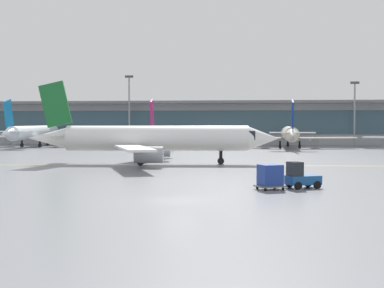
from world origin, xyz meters
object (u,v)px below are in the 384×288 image
gate_airplane_1 (33,133)px  baggage_tug (301,177)px  gate_airplane_2 (159,134)px  gate_airplane_3 (290,134)px  apron_light_mast_2 (355,111)px  taxiing_regional_jet (154,139)px  apron_light_mast_1 (129,107)px  cargo_dolly_lead (270,176)px

gate_airplane_1 → baggage_tug: gate_airplane_1 is taller
gate_airplane_1 → gate_airplane_2: gate_airplane_1 is taller
gate_airplane_1 → gate_airplane_3: bearing=-88.1°
gate_airplane_3 → apron_light_mast_2: bearing=-53.2°
gate_airplane_2 → taxiing_regional_jet: size_ratio=0.89×
gate_airplane_2 → apron_light_mast_1: size_ratio=1.82×
cargo_dolly_lead → apron_light_mast_2: 81.22m
gate_airplane_3 → cargo_dolly_lead: (-4.14, -68.68, -1.64)m
baggage_tug → gate_airplane_2: bearing=83.1°
gate_airplane_1 → taxiing_regional_jet: bearing=-141.4°
taxiing_regional_jet → gate_airplane_2: bearing=94.6°
gate_airplane_3 → taxiing_regional_jet: 47.40m
apron_light_mast_1 → gate_airplane_2: bearing=-56.5°
cargo_dolly_lead → apron_light_mast_1: bearing=83.9°
gate_airplane_3 → apron_light_mast_1: apron_light_mast_1 is taller
taxiing_regional_jet → apron_light_mast_1: 57.33m
gate_airplane_2 → apron_light_mast_2: size_ratio=2.06×
gate_airplane_1 → apron_light_mast_1: 21.37m
cargo_dolly_lead → taxiing_regional_jet: bearing=92.5°
gate_airplane_1 → apron_light_mast_2: bearing=-79.2°
gate_airplane_1 → gate_airplane_2: (26.08, -1.98, -0.05)m
taxiing_regional_jet → cargo_dolly_lead: 28.52m
cargo_dolly_lead → apron_light_mast_1: (-29.93, 79.63, 7.18)m
gate_airplane_2 → taxiing_regional_jet: taxiing_regional_jet is taller
gate_airplane_3 → taxiing_regional_jet: taxiing_regional_jet is taller
apron_light_mast_2 → cargo_dolly_lead: bearing=-102.7°
taxiing_regional_jet → apron_light_mast_2: bearing=54.7°
gate_airplane_3 → taxiing_regional_jet: bearing=157.3°
taxiing_regional_jet → apron_light_mast_1: size_ratio=2.04×
gate_airplane_1 → gate_airplane_3: (51.09, 0.74, -0.08)m
taxiing_regional_jet → baggage_tug: size_ratio=10.44×
taxiing_regional_jet → cargo_dolly_lead: (13.87, -24.84, -2.00)m
gate_airplane_2 → gate_airplane_3: bearing=-88.0°
apron_light_mast_2 → taxiing_regional_jet: bearing=-120.3°
gate_airplane_1 → taxiing_regional_jet: (33.08, -43.10, 0.28)m
apron_light_mast_2 → gate_airplane_2: bearing=-161.3°
taxiing_regional_jet → apron_light_mast_2: (31.64, 54.16, 4.29)m
gate_airplane_2 → cargo_dolly_lead: size_ratio=10.57×
apron_light_mast_2 → baggage_tug: bearing=-101.2°
baggage_tug → apron_light_mast_2: apron_light_mast_2 is taller
baggage_tug → taxiing_regional_jet: bearing=97.9°
gate_airplane_3 → cargo_dolly_lead: 68.82m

